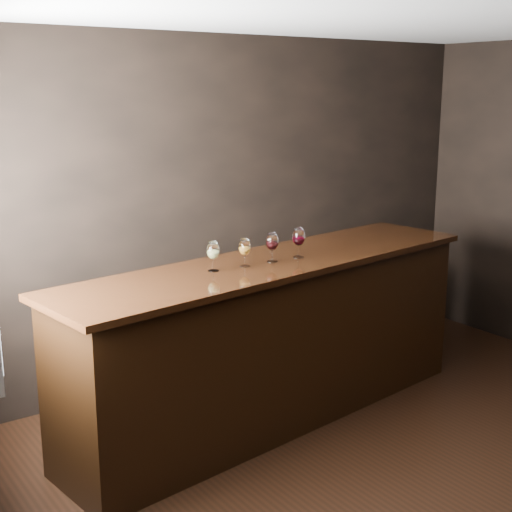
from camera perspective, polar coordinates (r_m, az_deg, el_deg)
ground at (r=4.86m, az=13.90°, el=-16.41°), size 5.00×5.00×0.00m
room_shell at (r=4.18m, az=12.00°, el=5.18°), size 5.02×4.52×2.81m
bar_counter at (r=5.20m, az=1.44°, el=-6.98°), size 3.36×1.12×1.15m
bar_top at (r=5.02m, az=1.48°, el=-0.56°), size 3.48×1.21×0.04m
back_bar_shelf at (r=6.07m, az=-0.30°, el=-5.13°), size 2.53×0.40×0.91m
glass_white at (r=4.69m, az=-3.45°, el=0.38°), size 0.08×0.08×0.20m
glass_amber at (r=4.81m, az=-0.92°, el=0.66°), size 0.08×0.08×0.19m
glass_red_a at (r=4.93m, az=1.31°, el=1.10°), size 0.09×0.09×0.21m
glass_red_b at (r=5.07m, az=3.43°, el=1.48°), size 0.09×0.09×0.21m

